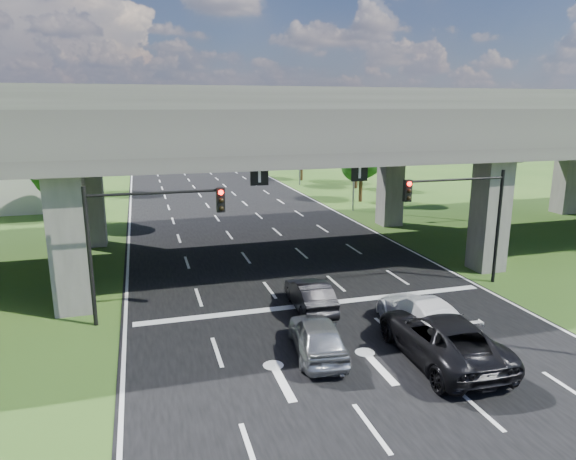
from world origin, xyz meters
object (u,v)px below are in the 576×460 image
signal_left (142,227)px  car_dark (310,295)px  streetlight_beyond (297,136)px  car_trailing (441,337)px  car_white (423,315)px  streetlight_far (351,145)px  car_silver (317,336)px  signal_right (464,207)px

signal_left → car_dark: size_ratio=1.41×
streetlight_beyond → car_trailing: 43.77m
signal_left → car_white: size_ratio=1.10×
signal_left → streetlight_far: bearing=48.2°
signal_left → car_dark: 8.02m
car_silver → car_trailing: (4.26, -1.55, 0.12)m
signal_right → car_silver: signal_right is taller
car_dark → streetlight_far: bearing=-114.2°
car_silver → car_white: size_ratio=0.80×
streetlight_beyond → car_white: bearing=-99.9°
signal_left → car_dark: (7.17, -0.94, -3.46)m
car_dark → car_trailing: car_trailing is taller
car_white → streetlight_far: bearing=-103.8°
signal_right → car_trailing: (-5.36, -6.75, -3.30)m
signal_right → streetlight_far: (2.27, 20.06, 1.66)m
streetlight_far → car_dark: 24.14m
signal_left → streetlight_far: 26.95m
car_white → car_trailing: 2.20m
car_dark → car_silver: bearing=77.9°
streetlight_far → car_white: (-7.11, -24.67, -5.03)m
streetlight_beyond → car_silver: bearing=-106.1°
signal_right → signal_left: size_ratio=1.00×
car_dark → streetlight_beyond: bearing=-103.3°
signal_right → signal_left: bearing=180.0°
car_white → car_trailing: car_trailing is taller
streetlight_far → car_dark: size_ratio=2.35×
signal_left → car_white: bearing=-23.1°
streetlight_far → streetlight_beyond: bearing=90.0°
car_silver → streetlight_beyond: bearing=-98.2°
signal_left → streetlight_beyond: size_ratio=0.60×
car_silver → car_trailing: 4.54m
car_silver → car_white: (4.79, 0.59, 0.05)m
car_silver → signal_right: bearing=-143.7°
streetlight_beyond → car_white: (-7.11, -40.67, -5.03)m
car_trailing → streetlight_beyond: bearing=-97.7°
streetlight_far → streetlight_beyond: same height
streetlight_far → car_white: streetlight_far is taller
streetlight_beyond → car_dark: streetlight_beyond is taller
streetlight_beyond → car_trailing: streetlight_beyond is taller
car_white → car_trailing: (-0.52, -2.14, 0.07)m
signal_right → car_dark: (-8.48, -0.94, -3.46)m
signal_right → car_dark: size_ratio=1.41×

